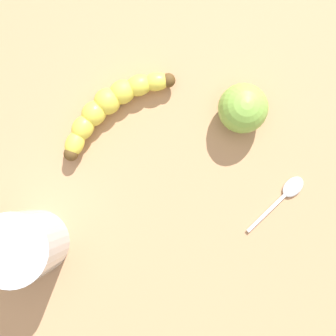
# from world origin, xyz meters

# --- Properties ---
(wooden_tabletop) EXTENTS (1.20, 1.20, 0.03)m
(wooden_tabletop) POSITION_xyz_m (0.00, 0.00, 0.01)
(wooden_tabletop) COLOR tan
(wooden_tabletop) RESTS_ON ground
(banana) EXTENTS (0.10, 0.19, 0.04)m
(banana) POSITION_xyz_m (-0.08, 0.09, 0.05)
(banana) COLOR yellow
(banana) RESTS_ON wooden_tabletop
(smoothie_glass) EXTENTS (0.09, 0.09, 0.11)m
(smoothie_glass) POSITION_xyz_m (-0.06, -0.14, 0.08)
(smoothie_glass) COLOR silver
(smoothie_glass) RESTS_ON wooden_tabletop
(green_apple_fruit) EXTENTS (0.07, 0.07, 0.07)m
(green_apple_fruit) POSITION_xyz_m (0.09, 0.19, 0.07)
(green_apple_fruit) COLOR #84B747
(green_apple_fruit) RESTS_ON wooden_tabletop
(teaspoon) EXTENTS (0.04, 0.11, 0.01)m
(teaspoon) POSITION_xyz_m (0.21, 0.13, 0.03)
(teaspoon) COLOR silver
(teaspoon) RESTS_ON wooden_tabletop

